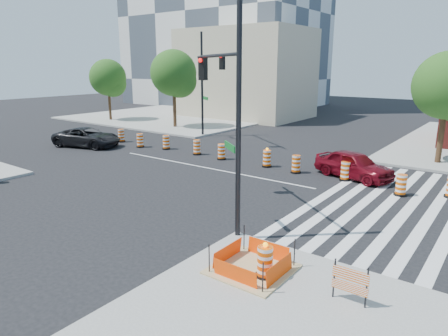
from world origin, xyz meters
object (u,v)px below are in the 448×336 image
(signal_pole_se, at_px, (225,96))
(dark_suv, at_px, (87,137))
(signal_pole_nw, at_px, (208,75))
(red_coupe, at_px, (354,165))

(signal_pole_se, bearing_deg, dark_suv, 18.72)
(signal_pole_se, xyz_separation_m, signal_pole_nw, (-11.74, 13.56, 0.30))
(red_coupe, xyz_separation_m, signal_pole_nw, (-13.63, 4.31, 4.46))
(red_coupe, relative_size, signal_pole_se, 0.55)
(dark_suv, height_order, signal_pole_nw, signal_pole_nw)
(signal_pole_nw, bearing_deg, red_coupe, 17.21)
(red_coupe, distance_m, signal_pole_se, 10.32)
(red_coupe, distance_m, dark_suv, 19.48)
(dark_suv, distance_m, signal_pole_se, 18.71)
(red_coupe, bearing_deg, dark_suv, 116.23)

